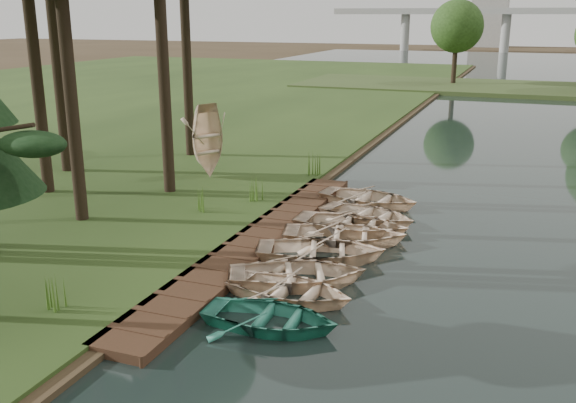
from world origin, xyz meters
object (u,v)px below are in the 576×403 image
(stored_rowboat, at_px, (208,170))
(rowboat_0, at_px, (270,315))
(boardwalk, at_px, (258,241))
(rowboat_1, at_px, (290,287))
(rowboat_2, at_px, (298,271))

(stored_rowboat, bearing_deg, rowboat_0, -118.54)
(boardwalk, relative_size, stored_rowboat, 4.85)
(rowboat_1, relative_size, rowboat_2, 0.90)
(rowboat_2, distance_m, stored_rowboat, 11.99)
(rowboat_0, xyz_separation_m, rowboat_2, (-0.26, 2.65, 0.05))
(rowboat_0, distance_m, rowboat_1, 1.65)
(boardwalk, bearing_deg, stored_rowboat, 128.72)
(rowboat_0, distance_m, stored_rowboat, 14.28)
(boardwalk, height_order, rowboat_2, rowboat_2)
(rowboat_1, bearing_deg, rowboat_0, -170.70)
(boardwalk, distance_m, rowboat_2, 3.59)
(rowboat_1, height_order, stored_rowboat, stored_rowboat)
(rowboat_0, relative_size, stored_rowboat, 1.02)
(rowboat_1, height_order, rowboat_2, rowboat_2)
(boardwalk, distance_m, stored_rowboat, 8.42)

